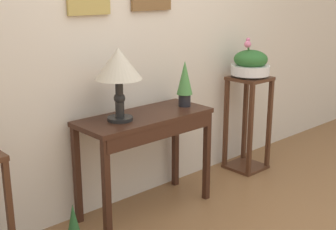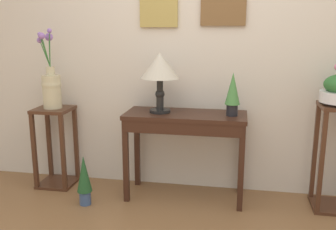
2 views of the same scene
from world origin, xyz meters
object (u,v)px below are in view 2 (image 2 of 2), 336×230
Objects in this scene: potted_plant_on_console at (233,92)px; potted_plant_floor at (84,178)px; pedestal_stand_right at (336,158)px; flower_vase_tall_left at (51,86)px; table_lamp at (160,69)px; pedestal_stand_left at (56,147)px; console_table at (185,127)px.

potted_plant_on_console reaches higher than potted_plant_floor.
potted_plant_on_console is at bearing 13.67° from potted_plant_floor.
pedestal_stand_right is 2.09m from potted_plant_floor.
potted_plant_on_console reaches higher than pedestal_stand_right.
table_lamp is at bearing -2.64° from flower_vase_tall_left.
flower_vase_tall_left is (-0.00, -0.00, 0.59)m from pedestal_stand_left.
potted_plant_floor is (-0.59, -0.31, -0.90)m from table_lamp.
console_table reaches higher than pedestal_stand_left.
pedestal_stand_right reaches higher than console_table.
table_lamp reaches higher than potted_plant_floor.
potted_plant_on_console reaches higher than console_table.
console_table is 2.87× the size of potted_plant_on_console.
table_lamp reaches higher than potted_plant_on_console.
potted_plant_on_console is 0.82× the size of potted_plant_floor.
pedestal_stand_left is at bearing 179.09° from pedestal_stand_right.
pedestal_stand_left is at bearing 177.61° from potted_plant_on_console.
flower_vase_tall_left is at bearing 177.36° from table_lamp.
console_table is 1.16× the size of pedestal_stand_right.
flower_vase_tall_left reaches higher than potted_plant_floor.
flower_vase_tall_left is at bearing 177.67° from potted_plant_on_console.
table_lamp is (-0.22, 0.02, 0.49)m from console_table.
console_table is 0.50m from potted_plant_on_console.
pedestal_stand_right is (2.48, -0.04, 0.07)m from pedestal_stand_left.
console_table is at bearing -5.96° from table_lamp.
pedestal_stand_left is (-1.02, 0.05, -0.76)m from table_lamp.
potted_plant_on_console is (0.61, -0.02, -0.18)m from table_lamp.
console_table is 2.03× the size of table_lamp.
flower_vase_tall_left is 2.54m from pedestal_stand_right.
pedestal_stand_left is 0.85× the size of pedestal_stand_right.
pedestal_stand_right is at bearing 1.92° from potted_plant_on_console.
table_lamp is at bearing 27.83° from potted_plant_floor.
potted_plant_on_console is 0.50× the size of flower_vase_tall_left.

